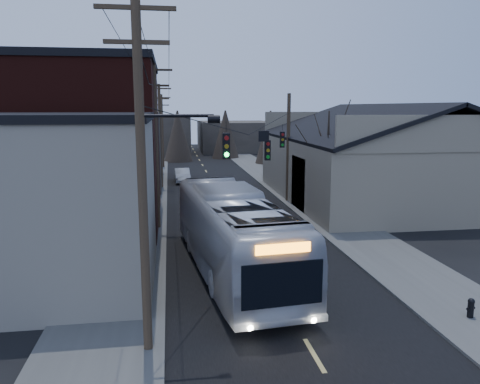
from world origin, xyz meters
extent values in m
cube|color=black|center=(0.00, 30.00, 0.01)|extent=(9.00, 110.00, 0.02)
cube|color=#474744|center=(-6.50, 30.00, 0.06)|extent=(4.00, 110.00, 0.12)
cube|color=#474744|center=(6.50, 30.00, 0.06)|extent=(4.00, 110.00, 0.12)
cube|color=gray|center=(-9.00, 9.00, 3.50)|extent=(8.00, 8.00, 7.00)
cube|color=black|center=(-10.00, 20.00, 5.00)|extent=(10.00, 12.00, 10.00)
cube|color=#35302A|center=(-9.50, 36.00, 3.50)|extent=(9.00, 14.00, 7.00)
cube|color=gray|center=(13.00, 25.00, 2.50)|extent=(16.00, 20.00, 5.00)
cube|color=black|center=(9.00, 25.00, 6.30)|extent=(8.16, 20.60, 2.86)
cube|color=black|center=(17.00, 25.00, 6.30)|extent=(8.16, 20.60, 2.86)
cube|color=#35302A|center=(-6.00, 65.00, 3.00)|extent=(10.00, 12.00, 6.00)
cube|color=#35302A|center=(7.00, 70.00, 2.50)|extent=(12.00, 14.00, 5.00)
cone|color=black|center=(6.50, 20.00, 3.60)|extent=(0.40, 0.40, 7.20)
cylinder|color=#382B1E|center=(-5.00, 3.00, 5.25)|extent=(0.28, 0.28, 10.50)
cube|color=#382B1E|center=(-5.00, 3.00, 10.10)|extent=(2.20, 0.12, 0.12)
cylinder|color=#382B1E|center=(-5.00, 18.00, 5.00)|extent=(0.28, 0.28, 10.00)
cube|color=#382B1E|center=(-5.00, 18.00, 9.60)|extent=(2.20, 0.12, 0.12)
cylinder|color=#382B1E|center=(-5.00, 33.00, 4.75)|extent=(0.28, 0.28, 9.50)
cube|color=#382B1E|center=(-5.00, 33.00, 9.10)|extent=(2.20, 0.12, 0.12)
cylinder|color=#382B1E|center=(-5.00, 48.00, 4.50)|extent=(0.28, 0.28, 9.00)
cube|color=#382B1E|center=(-5.00, 48.00, 8.60)|extent=(2.20, 0.12, 0.12)
cylinder|color=#382B1E|center=(5.00, 25.00, 4.25)|extent=(0.28, 0.28, 8.50)
cube|color=black|center=(-2.00, 7.50, 5.95)|extent=(0.28, 0.20, 1.00)
cube|color=black|center=(0.60, 12.00, 5.35)|extent=(0.28, 0.20, 1.00)
cube|color=black|center=(2.80, 18.00, 5.45)|extent=(0.28, 0.20, 1.00)
imported|color=#B9BCC6|center=(-1.46, 9.60, 1.86)|extent=(4.51, 13.64, 3.73)
imported|color=#A8ABB0|center=(-3.00, 36.28, 0.68)|extent=(1.59, 4.20, 1.37)
cylinder|color=black|center=(6.18, 3.49, 0.40)|extent=(0.22, 0.22, 0.56)
sphere|color=black|center=(6.18, 3.49, 0.70)|extent=(0.24, 0.24, 0.24)
cylinder|color=black|center=(6.18, 3.49, 0.44)|extent=(0.34, 0.20, 0.11)
camera|label=1|loc=(-4.19, -10.61, 7.44)|focal=35.00mm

